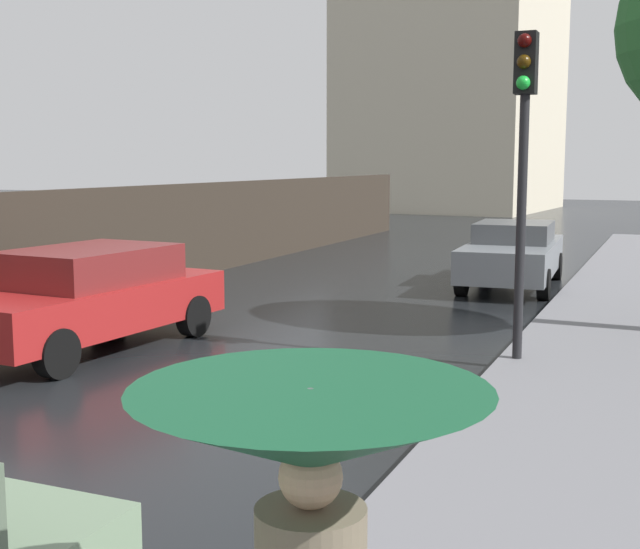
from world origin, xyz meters
TOP-DOWN VIEW (x-y plane):
  - car_grey_near_kerb at (2.86, 17.00)m, footprint 2.00×4.65m
  - car_red_mid_road at (-1.64, 8.63)m, footprint 2.18×4.44m
  - pedestrian_with_umbrella_far at (4.99, 1.48)m, footprint 1.19×1.19m
  - traffic_light at (4.23, 9.80)m, footprint 0.26×0.39m
  - distant_tower at (-5.61, 45.11)m, footprint 10.81×11.83m

SIDE VIEW (x-z plane):
  - car_grey_near_kerb at x=2.86m, z-range 0.03..1.40m
  - car_red_mid_road at x=-1.64m, z-range 0.04..1.48m
  - pedestrian_with_umbrella_far at x=4.99m, z-range 0.72..2.52m
  - traffic_light at x=4.23m, z-range 0.94..5.03m
  - distant_tower at x=-5.61m, z-range -1.38..19.95m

